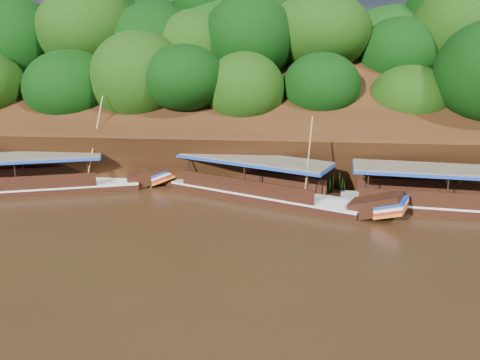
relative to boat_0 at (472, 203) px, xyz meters
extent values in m
plane|color=black|center=(-13.80, -6.14, -0.59)|extent=(160.00, 160.00, 0.00)
cube|color=black|center=(-13.80, 9.86, 2.91)|extent=(120.00, 16.12, 13.64)
cube|color=black|center=(-13.80, 19.86, -0.59)|extent=(120.00, 24.00, 12.00)
ellipsoid|color=#0D410A|center=(-19.80, 8.86, 2.91)|extent=(18.00, 8.00, 6.40)
ellipsoid|color=#0D410A|center=(-13.80, 16.86, 8.61)|extent=(24.00, 11.00, 8.40)
cube|color=black|center=(-0.82, 0.09, -0.59)|extent=(13.84, 3.86, 0.96)
cube|color=silver|center=(-0.82, 0.09, -0.14)|extent=(13.85, 3.93, 0.11)
cube|color=#4F4637|center=(-1.67, 0.19, 1.98)|extent=(10.93, 3.88, 0.13)
cube|color=#173895|center=(-1.67, 0.19, 1.85)|extent=(10.93, 3.88, 0.19)
cube|color=black|center=(-12.54, 1.41, -0.59)|extent=(12.82, 7.38, 0.97)
cube|color=silver|center=(-12.54, 1.41, -0.13)|extent=(12.85, 7.44, 0.11)
cube|color=black|center=(-5.86, -1.52, 0.16)|extent=(3.53, 2.87, 1.83)
cube|color=#173895|center=(-5.12, -1.84, 0.49)|extent=(2.20, 2.34, 0.66)
cube|color=#B11D13|center=(-5.12, -1.84, 0.12)|extent=(2.20, 2.34, 0.66)
cube|color=#4F4637|center=(-13.28, 1.73, 2.01)|extent=(10.39, 6.58, 0.13)
cube|color=#173895|center=(-13.28, 1.73, 1.88)|extent=(10.39, 6.58, 0.19)
cylinder|color=tan|center=(-9.83, -0.49, 2.54)|extent=(0.33, 0.94, 5.25)
cube|color=black|center=(-28.08, 1.43, -0.59)|extent=(13.86, 6.25, 0.94)
cube|color=silver|center=(-28.08, 1.43, -0.15)|extent=(13.88, 6.32, 0.10)
cube|color=black|center=(-20.67, 3.71, 0.14)|extent=(3.61, 2.60, 1.85)
cube|color=#173895|center=(-19.84, 3.96, 0.45)|extent=(2.14, 2.21, 0.69)
cube|color=#B11D13|center=(-19.84, 3.96, 0.10)|extent=(2.14, 2.21, 0.69)
cube|color=#4F4637|center=(-28.91, 1.18, 1.92)|extent=(11.10, 5.70, 0.13)
cube|color=#173895|center=(-28.91, 1.18, 1.80)|extent=(11.10, 5.70, 0.19)
cylinder|color=tan|center=(-24.03, 2.46, 2.90)|extent=(0.96, 2.06, 5.69)
cone|color=#25681A|center=(-27.60, 3.32, 0.23)|extent=(1.50, 1.50, 1.65)
cone|color=#25681A|center=(-20.64, 3.47, 0.25)|extent=(1.50, 1.50, 1.69)
cone|color=#25681A|center=(-12.44, 3.39, 0.28)|extent=(1.50, 1.50, 1.75)
cone|color=#25681A|center=(-7.79, 3.44, 0.39)|extent=(1.50, 1.50, 1.96)
cone|color=#25681A|center=(0.05, 3.27, 0.18)|extent=(1.50, 1.50, 1.54)
camera|label=1|loc=(-11.42, -27.57, 9.22)|focal=35.00mm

